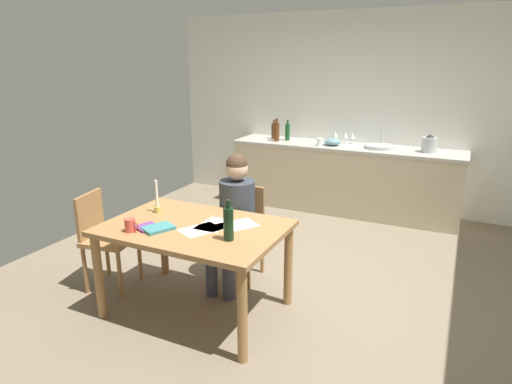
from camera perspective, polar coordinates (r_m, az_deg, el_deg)
The scene contains 25 objects.
ground_plane at distance 4.19m, azimuth 2.74°, elevation -11.74°, with size 5.20×5.20×0.04m, color #7A6B56.
wall_back at distance 6.20m, azimuth 12.51°, elevation 10.14°, with size 5.20×0.12×2.60m, color silver.
kitchen_counter at distance 6.01m, azimuth 11.19°, elevation 1.76°, with size 3.00×0.64×0.90m.
dining_table at distance 3.49m, azimuth -7.99°, elevation -5.83°, with size 1.39×0.95×0.74m.
chair_at_table at distance 4.11m, azimuth -1.92°, elevation -4.69°, with size 0.43×0.43×0.85m.
person_seated at distance 3.91m, azimuth -2.84°, elevation -2.64°, with size 0.34×0.60×1.19m.
chair_side_empty at distance 4.12m, azimuth -19.12°, elevation -5.40°, with size 0.47×0.47×0.87m.
coffee_mug at distance 3.42m, azimuth -16.00°, elevation -4.16°, with size 0.12×0.08×0.10m.
candlestick at distance 3.79m, azimuth -12.70°, elevation -1.44°, with size 0.06×0.06×0.28m.
book_magazine at distance 3.42m, azimuth -12.59°, elevation -4.61°, with size 0.16×0.22×0.03m, color teal.
book_cookery at distance 3.47m, azimuth -13.97°, elevation -4.44°, with size 0.15×0.16×0.02m, color #6C377B.
paper_letter at distance 3.46m, azimuth -5.50°, elevation -4.24°, with size 0.21×0.30×0.00m, color white.
paper_bill at distance 3.43m, azimuth -2.44°, elevation -4.31°, with size 0.21×0.30×0.00m, color white.
paper_envelope at distance 3.37m, azimuth -7.21°, elevation -4.86°, with size 0.21×0.30×0.00m, color white.
wine_bottle_on_table at distance 3.12m, azimuth -3.60°, elevation -4.06°, with size 0.07×0.07×0.30m.
sink_unit at distance 5.82m, azimuth 15.71°, elevation 5.73°, with size 0.36×0.36×0.24m.
bottle_oil at distance 6.27m, azimuth 2.35°, elevation 7.95°, with size 0.08×0.08×0.27m.
bottle_vinegar at distance 6.09m, azimuth 2.70°, elevation 7.87°, with size 0.08×0.08×0.31m.
bottle_wine_red at distance 6.16m, azimuth 4.12°, elevation 7.82°, with size 0.07×0.07×0.28m.
mixing_bowl at distance 5.87m, azimuth 9.88°, elevation 6.47°, with size 0.22×0.22×0.10m, color #668C99.
stovetop_kettle at distance 5.73m, azimuth 21.60°, elevation 5.79°, with size 0.18×0.18×0.22m.
wine_glass_near_sink at distance 6.02m, azimuth 12.41°, elevation 7.15°, with size 0.07×0.07×0.15m.
wine_glass_by_kettle at distance 6.04m, azimuth 11.52°, elevation 7.24°, with size 0.07×0.07×0.15m.
wine_glass_back_left at distance 6.08m, azimuth 10.27°, elevation 7.36°, with size 0.07×0.07×0.15m.
teacup_on_counter at distance 5.83m, azimuth 8.32°, elevation 6.47°, with size 0.12×0.08×0.10m.
Camera 1 is at (1.41, -3.40, 1.98)m, focal length 30.79 mm.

